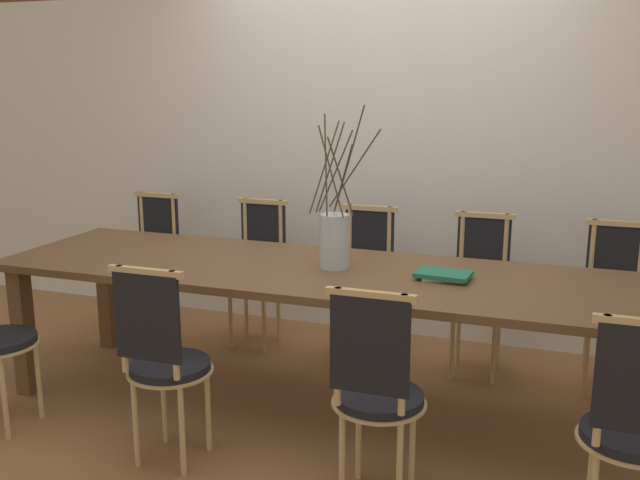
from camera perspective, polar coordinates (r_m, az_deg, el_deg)
ground_plane at (r=3.89m, az=0.00°, el=-13.18°), size 16.00×16.00×0.00m
wall_rear at (r=4.71m, az=5.29°, el=11.50°), size 12.00×0.06×3.20m
dining_table at (r=3.64m, az=0.00°, el=-3.50°), size 3.38×0.96×0.76m
chair_near_left at (r=3.23m, az=-12.40°, el=-9.13°), size 0.38×0.38×0.94m
chair_near_center at (r=2.87m, az=4.52°, el=-11.74°), size 0.38×0.38×0.94m
chair_near_right at (r=2.81m, az=23.85°, el=-13.46°), size 0.38×0.38×0.94m
chair_far_leftend at (r=4.99m, az=-13.34°, el=-1.36°), size 0.38×0.38×0.94m
chair_far_left at (r=4.62m, az=-5.06°, el=-2.20°), size 0.38×0.38×0.94m
chair_far_center at (r=4.38m, az=3.55°, el=-3.01°), size 0.38×0.38×0.94m
chair_far_right at (r=4.25m, az=12.62°, el=-3.80°), size 0.38×0.38×0.94m
chair_far_rightend at (r=4.23m, az=22.41°, el=-4.54°), size 0.38×0.38×0.94m
vase_centerpiece at (r=3.61m, az=1.17°, el=0.15°), size 0.34×0.32×0.82m
book_stack at (r=3.48m, az=9.84°, el=-2.77°), size 0.27×0.19×0.04m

